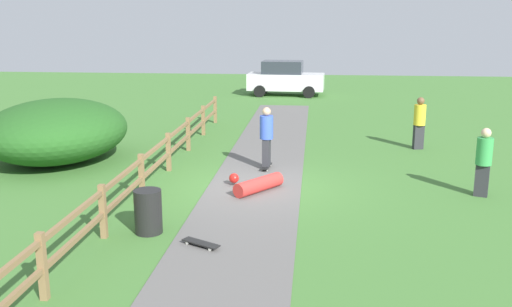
{
  "coord_description": "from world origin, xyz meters",
  "views": [
    {
      "loc": [
        1.5,
        -14.19,
        4.26
      ],
      "look_at": [
        0.08,
        -0.53,
        1.0
      ],
      "focal_mm": 40.27,
      "sensor_mm": 36.0,
      "label": 1
    }
  ],
  "objects_px": {
    "bush_large": "(56,130)",
    "trash_bin": "(148,212)",
    "parked_car_white": "(285,78)",
    "bystander_yellow": "(419,121)",
    "skater_riding": "(266,135)",
    "skater_fallen": "(257,184)",
    "bystander_green": "(484,159)",
    "skateboard_loose": "(201,243)"
  },
  "relations": [
    {
      "from": "parked_car_white",
      "to": "bystander_green",
      "type": "bearing_deg",
      "value": -72.35
    },
    {
      "from": "trash_bin",
      "to": "parked_car_white",
      "type": "bearing_deg",
      "value": 85.69
    },
    {
      "from": "bystander_green",
      "to": "parked_car_white",
      "type": "relative_size",
      "value": 0.4
    },
    {
      "from": "skateboard_loose",
      "to": "parked_car_white",
      "type": "distance_m",
      "value": 22.06
    },
    {
      "from": "skater_riding",
      "to": "bystander_green",
      "type": "bearing_deg",
      "value": -20.16
    },
    {
      "from": "bystander_yellow",
      "to": "bystander_green",
      "type": "relative_size",
      "value": 1.02
    },
    {
      "from": "skater_riding",
      "to": "parked_car_white",
      "type": "relative_size",
      "value": 0.42
    },
    {
      "from": "skater_riding",
      "to": "skater_fallen",
      "type": "xyz_separation_m",
      "value": [
        -0.05,
        -2.21,
        -0.81
      ]
    },
    {
      "from": "skater_riding",
      "to": "bystander_yellow",
      "type": "height_order",
      "value": "skater_riding"
    },
    {
      "from": "bush_large",
      "to": "bystander_yellow",
      "type": "xyz_separation_m",
      "value": [
        11.19,
        2.77,
        0.02
      ]
    },
    {
      "from": "trash_bin",
      "to": "parked_car_white",
      "type": "relative_size",
      "value": 0.21
    },
    {
      "from": "skater_riding",
      "to": "bystander_green",
      "type": "relative_size",
      "value": 1.05
    },
    {
      "from": "skater_fallen",
      "to": "skateboard_loose",
      "type": "distance_m",
      "value": 3.74
    },
    {
      "from": "skateboard_loose",
      "to": "bystander_yellow",
      "type": "height_order",
      "value": "bystander_yellow"
    },
    {
      "from": "bush_large",
      "to": "bystander_green",
      "type": "relative_size",
      "value": 2.91
    },
    {
      "from": "bush_large",
      "to": "skater_riding",
      "type": "bearing_deg",
      "value": -3.34
    },
    {
      "from": "trash_bin",
      "to": "skater_fallen",
      "type": "xyz_separation_m",
      "value": [
        1.9,
        3.02,
        -0.25
      ]
    },
    {
      "from": "skater_fallen",
      "to": "parked_car_white",
      "type": "xyz_separation_m",
      "value": [
        -0.28,
        18.37,
        0.76
      ]
    },
    {
      "from": "bystander_yellow",
      "to": "bystander_green",
      "type": "xyz_separation_m",
      "value": [
        0.65,
        -5.14,
        -0.02
      ]
    },
    {
      "from": "bush_large",
      "to": "skater_riding",
      "type": "relative_size",
      "value": 2.77
    },
    {
      "from": "skater_fallen",
      "to": "bystander_green",
      "type": "distance_m",
      "value": 5.55
    },
    {
      "from": "bystander_yellow",
      "to": "parked_car_white",
      "type": "xyz_separation_m",
      "value": [
        -5.13,
        13.02,
        0.01
      ]
    },
    {
      "from": "trash_bin",
      "to": "bystander_yellow",
      "type": "distance_m",
      "value": 10.76
    },
    {
      "from": "parked_car_white",
      "to": "skater_fallen",
      "type": "bearing_deg",
      "value": -89.11
    },
    {
      "from": "skater_fallen",
      "to": "trash_bin",
      "type": "bearing_deg",
      "value": -122.12
    },
    {
      "from": "trash_bin",
      "to": "parked_car_white",
      "type": "height_order",
      "value": "parked_car_white"
    },
    {
      "from": "skateboard_loose",
      "to": "bystander_green",
      "type": "relative_size",
      "value": 0.47
    },
    {
      "from": "parked_car_white",
      "to": "trash_bin",
      "type": "bearing_deg",
      "value": -94.31
    },
    {
      "from": "skater_riding",
      "to": "bystander_yellow",
      "type": "bearing_deg",
      "value": 33.23
    },
    {
      "from": "skater_riding",
      "to": "bystander_green",
      "type": "height_order",
      "value": "skater_riding"
    },
    {
      "from": "trash_bin",
      "to": "skateboard_loose",
      "type": "distance_m",
      "value": 1.42
    },
    {
      "from": "bush_large",
      "to": "trash_bin",
      "type": "height_order",
      "value": "bush_large"
    },
    {
      "from": "bush_large",
      "to": "skater_riding",
      "type": "distance_m",
      "value": 6.42
    },
    {
      "from": "trash_bin",
      "to": "bystander_green",
      "type": "height_order",
      "value": "bystander_green"
    },
    {
      "from": "skater_fallen",
      "to": "parked_car_white",
      "type": "height_order",
      "value": "parked_car_white"
    },
    {
      "from": "trash_bin",
      "to": "bystander_yellow",
      "type": "xyz_separation_m",
      "value": [
        6.74,
        8.37,
        0.5
      ]
    },
    {
      "from": "bush_large",
      "to": "skateboard_loose",
      "type": "distance_m",
      "value": 8.48
    },
    {
      "from": "bystander_green",
      "to": "skater_fallen",
      "type": "bearing_deg",
      "value": -177.78
    },
    {
      "from": "bush_large",
      "to": "skateboard_loose",
      "type": "relative_size",
      "value": 6.18
    },
    {
      "from": "skater_riding",
      "to": "skateboard_loose",
      "type": "bearing_deg",
      "value": -97.23
    },
    {
      "from": "bush_large",
      "to": "bystander_yellow",
      "type": "relative_size",
      "value": 2.85
    },
    {
      "from": "trash_bin",
      "to": "skateboard_loose",
      "type": "height_order",
      "value": "trash_bin"
    }
  ]
}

